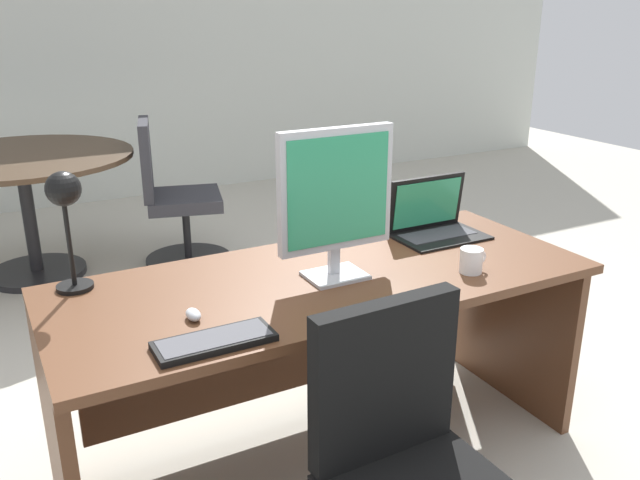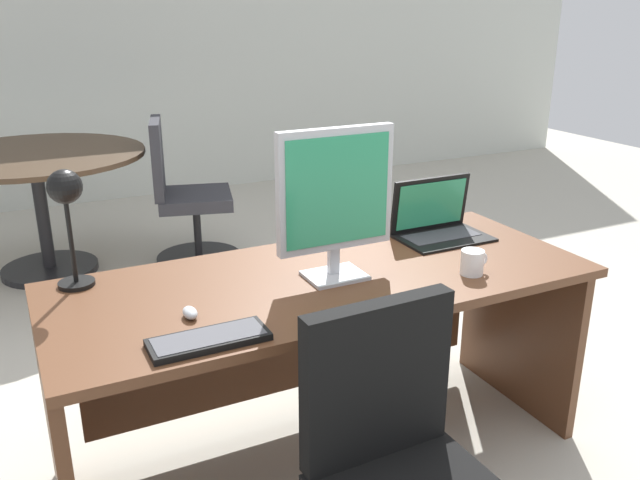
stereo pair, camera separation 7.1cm
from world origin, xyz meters
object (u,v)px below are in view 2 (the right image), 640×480
object	(u,v)px
desk	(318,325)
laptop	(436,218)
mouse	(190,313)
coffee_mug	(473,262)
desk_lamp	(67,203)
meeting_chair_near	(186,206)
keyboard	(209,339)
meeting_table	(38,183)
monitor	(336,195)

from	to	relation	value
desk	laptop	bearing A→B (deg)	12.84
mouse	coffee_mug	distance (m)	0.98
desk_lamp	meeting_chair_near	xyz separation A→B (m)	(0.88, 1.95, -0.65)
keyboard	meeting_table	world-z (taller)	meeting_table
mouse	meeting_table	xyz separation A→B (m)	(-0.25, 2.56, -0.17)
mouse	keyboard	bearing A→B (deg)	-89.18
desk	mouse	xyz separation A→B (m)	(-0.51, -0.16, 0.23)
monitor	mouse	bearing A→B (deg)	-170.86
keyboard	coffee_mug	size ratio (longest dim) A/B	3.18
keyboard	meeting_chair_near	distance (m)	2.61
desk_lamp	coffee_mug	distance (m)	1.36
monitor	mouse	world-z (taller)	monitor
keyboard	meeting_chair_near	bearing A→B (deg)	76.47
laptop	meeting_chair_near	world-z (taller)	laptop
coffee_mug	meeting_table	distance (m)	2.93
keyboard	meeting_chair_near	world-z (taller)	meeting_chair_near
monitor	meeting_table	xyz separation A→B (m)	(-0.78, 2.47, -0.44)
laptop	meeting_table	bearing A→B (deg)	121.02
laptop	coffee_mug	world-z (taller)	laptop
desk	monitor	size ratio (longest dim) A/B	3.63
monitor	mouse	distance (m)	0.61
laptop	desk_lamp	xyz separation A→B (m)	(-1.38, 0.08, 0.22)
mouse	meeting_table	size ratio (longest dim) A/B	0.06
desk_lamp	meeting_table	bearing A→B (deg)	89.38
meeting_chair_near	monitor	bearing A→B (deg)	-91.85
coffee_mug	mouse	bearing A→B (deg)	174.24
desk_lamp	monitor	bearing A→B (deg)	-20.06
monitor	meeting_table	distance (m)	2.63
mouse	meeting_chair_near	distance (m)	2.44
coffee_mug	meeting_table	xyz separation A→B (m)	(-1.23, 2.66, -0.19)
coffee_mug	keyboard	bearing A→B (deg)	-175.36
desk	laptop	world-z (taller)	laptop
laptop	keyboard	world-z (taller)	laptop
desk	mouse	distance (m)	0.58
desk	keyboard	world-z (taller)	keyboard
meeting_table	desk_lamp	bearing A→B (deg)	-90.62
keyboard	meeting_chair_near	size ratio (longest dim) A/B	0.35
desk_lamp	meeting_table	world-z (taller)	desk_lamp
laptop	coffee_mug	xyz separation A→B (m)	(-0.13, -0.40, -0.03)
keyboard	meeting_table	xyz separation A→B (m)	(-0.25, 2.73, -0.16)
desk_lamp	keyboard	bearing A→B (deg)	-63.66
laptop	desk_lamp	bearing A→B (deg)	176.71
monitor	desk_lamp	size ratio (longest dim) A/B	1.28
laptop	coffee_mug	bearing A→B (deg)	-108.07
keyboard	meeting_table	size ratio (longest dim) A/B	0.25
coffee_mug	meeting_table	size ratio (longest dim) A/B	0.08
monitor	meeting_chair_near	size ratio (longest dim) A/B	0.54
desk	keyboard	bearing A→B (deg)	-145.88
monitor	keyboard	bearing A→B (deg)	-153.63
meeting_table	desk	bearing A→B (deg)	-72.42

